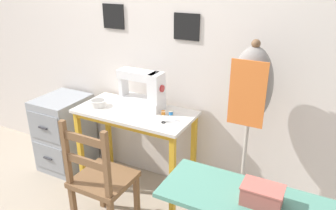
{
  "coord_description": "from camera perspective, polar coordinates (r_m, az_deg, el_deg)",
  "views": [
    {
      "loc": [
        1.37,
        -1.8,
        1.83
      ],
      "look_at": [
        0.32,
        0.22,
        0.88
      ],
      "focal_mm": 35.0,
      "sensor_mm": 36.0,
      "label": 1
    }
  ],
  "objects": [
    {
      "name": "thread_spool_mid_table",
      "position": [
        2.58,
        0.51,
        -1.38
      ],
      "size": [
        0.04,
        0.04,
        0.04
      ],
      "color": "#2875C1",
      "rests_on": "sewing_table"
    },
    {
      "name": "filing_cabinet",
      "position": [
        3.35,
        -17.55,
        -4.59
      ],
      "size": [
        0.4,
        0.49,
        0.72
      ],
      "color": "#93999E",
      "rests_on": "ground_plane"
    },
    {
      "name": "wooden_chair",
      "position": [
        2.45,
        -11.58,
        -12.72
      ],
      "size": [
        0.4,
        0.38,
        0.92
      ],
      "color": "brown",
      "rests_on": "ground_plane"
    },
    {
      "name": "wall_back",
      "position": [
        2.77,
        -2.76,
        11.02
      ],
      "size": [
        10.0,
        0.06,
        2.55
      ],
      "color": "silver",
      "rests_on": "ground_plane"
    },
    {
      "name": "fabric_bowl",
      "position": [
        2.81,
        -12.08,
        0.36
      ],
      "size": [
        0.14,
        0.14,
        0.05
      ],
      "color": "silver",
      "rests_on": "sewing_table"
    },
    {
      "name": "ground_plane",
      "position": [
        2.91,
        -7.88,
        -16.61
      ],
      "size": [
        14.0,
        14.0,
        0.0
      ],
      "primitive_type": "plane",
      "color": "tan"
    },
    {
      "name": "sewing_table",
      "position": [
        2.72,
        -5.86,
        -3.35
      ],
      "size": [
        0.98,
        0.48,
        0.76
      ],
      "color": "silver",
      "rests_on": "ground_plane"
    },
    {
      "name": "dress_form",
      "position": [
        2.33,
        14.11,
        0.95
      ],
      "size": [
        0.32,
        0.32,
        1.41
      ],
      "color": "#846647",
      "rests_on": "ground_plane"
    },
    {
      "name": "storage_box",
      "position": [
        1.63,
        16.05,
        -14.82
      ],
      "size": [
        0.19,
        0.12,
        0.1
      ],
      "color": "#AD564C",
      "rests_on": "ironing_board"
    },
    {
      "name": "thread_spool_near_machine",
      "position": [
        2.59,
        -0.83,
        -1.36
      ],
      "size": [
        0.04,
        0.04,
        0.03
      ],
      "color": "orange",
      "rests_on": "sewing_table"
    },
    {
      "name": "scissors",
      "position": [
        2.47,
        -0.04,
        -2.96
      ],
      "size": [
        0.13,
        0.12,
        0.01
      ],
      "color": "silver",
      "rests_on": "sewing_table"
    },
    {
      "name": "sewing_machine",
      "position": [
        2.68,
        -4.3,
        2.45
      ],
      "size": [
        0.4,
        0.17,
        0.34
      ],
      "color": "white",
      "rests_on": "sewing_table"
    }
  ]
}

